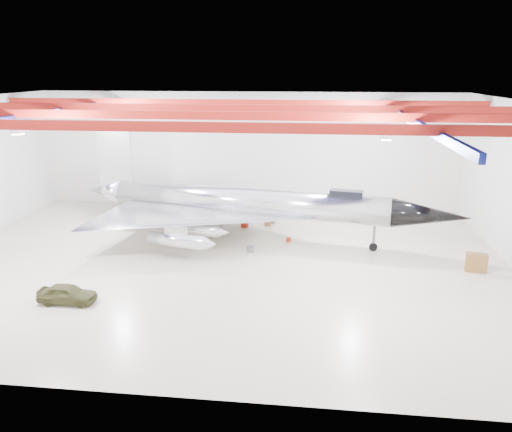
# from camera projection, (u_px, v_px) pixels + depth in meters

# --- Properties ---
(floor) EXTENTS (40.00, 40.00, 0.00)m
(floor) POSITION_uv_depth(u_px,v_px,m) (219.00, 262.00, 34.98)
(floor) COLOR beige
(floor) RESTS_ON ground
(wall_back) EXTENTS (40.00, 0.00, 40.00)m
(wall_back) POSITION_uv_depth(u_px,v_px,m) (247.00, 151.00, 47.71)
(wall_back) COLOR silver
(wall_back) RESTS_ON floor
(ceiling) EXTENTS (40.00, 40.00, 0.00)m
(ceiling) POSITION_uv_depth(u_px,v_px,m) (215.00, 102.00, 31.86)
(ceiling) COLOR #0A0F38
(ceiling) RESTS_ON wall_back
(ceiling_structure) EXTENTS (39.50, 29.50, 1.08)m
(ceiling_structure) POSITION_uv_depth(u_px,v_px,m) (216.00, 113.00, 32.06)
(ceiling_structure) COLOR maroon
(ceiling_structure) RESTS_ON ceiling
(jet_aircraft) EXTENTS (30.50, 20.18, 8.35)m
(jet_aircraft) POSITION_uv_depth(u_px,v_px,m) (246.00, 206.00, 39.07)
(jet_aircraft) COLOR silver
(jet_aircraft) RESTS_ON floor
(jeep) EXTENTS (3.38, 1.41, 1.14)m
(jeep) POSITION_uv_depth(u_px,v_px,m) (67.00, 294.00, 28.74)
(jeep) COLOR #3D3C1E
(jeep) RESTS_ON floor
(desk) EXTENTS (1.47, 0.94, 1.25)m
(desk) POSITION_uv_depth(u_px,v_px,m) (476.00, 262.00, 33.24)
(desk) COLOR brown
(desk) RESTS_ON floor
(crate_ply) EXTENTS (0.60, 0.54, 0.34)m
(crate_ply) POSITION_uv_depth(u_px,v_px,m) (163.00, 242.00, 38.49)
(crate_ply) COLOR olive
(crate_ply) RESTS_ON floor
(toolbox_red) EXTENTS (0.63, 0.57, 0.35)m
(toolbox_red) POSITION_uv_depth(u_px,v_px,m) (245.00, 225.00, 42.60)
(toolbox_red) COLOR maroon
(toolbox_red) RESTS_ON floor
(engine_drum) EXTENTS (0.57, 0.57, 0.45)m
(engine_drum) POSITION_uv_depth(u_px,v_px,m) (250.00, 249.00, 36.83)
(engine_drum) COLOR #59595B
(engine_drum) RESTS_ON floor
(parts_bin) EXTENTS (0.54, 0.44, 0.37)m
(parts_bin) POSITION_uv_depth(u_px,v_px,m) (268.00, 224.00, 43.06)
(parts_bin) COLOR olive
(parts_bin) RESTS_ON floor
(crate_small) EXTENTS (0.36, 0.29, 0.25)m
(crate_small) POSITION_uv_depth(u_px,v_px,m) (126.00, 228.00, 42.16)
(crate_small) COLOR #59595B
(crate_small) RESTS_ON floor
(tool_chest) EXTENTS (0.48, 0.48, 0.33)m
(tool_chest) POSITION_uv_depth(u_px,v_px,m) (289.00, 239.00, 39.14)
(tool_chest) COLOR maroon
(tool_chest) RESTS_ON floor
(oil_barrel) EXTENTS (0.66, 0.59, 0.39)m
(oil_barrel) POSITION_uv_depth(u_px,v_px,m) (217.00, 231.00, 41.17)
(oil_barrel) COLOR olive
(oil_barrel) RESTS_ON floor
(spares_box) EXTENTS (0.41, 0.41, 0.32)m
(spares_box) POSITION_uv_depth(u_px,v_px,m) (273.00, 222.00, 43.71)
(spares_box) COLOR #59595B
(spares_box) RESTS_ON floor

